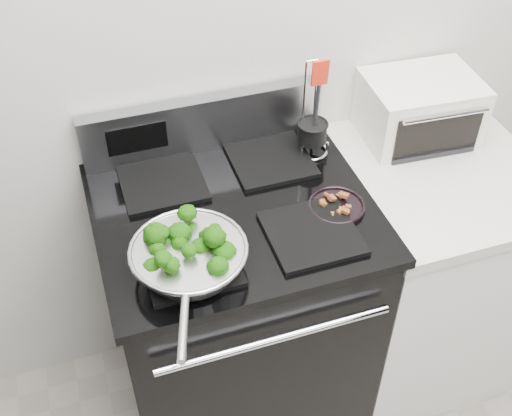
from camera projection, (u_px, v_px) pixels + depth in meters
name	position (u px, v px, depth m)	size (l,w,h in m)	color
back_wall	(295.00, 10.00, 1.86)	(4.00, 0.02, 2.70)	silver
gas_range	(237.00, 310.00, 2.14)	(0.79, 0.69, 1.13)	black
counter	(418.00, 268.00, 2.31)	(0.62, 0.68, 0.92)	white
skillet	(189.00, 257.00, 1.62)	(0.30, 0.47, 0.07)	silver
broccoli_pile	(189.00, 251.00, 1.61)	(0.24, 0.24, 0.08)	black
bacon_plate	(337.00, 203.00, 1.81)	(0.16, 0.16, 0.04)	black
utensil_holder	(312.00, 136.00, 1.98)	(0.11, 0.11, 0.33)	silver
toaster_oven	(419.00, 108.00, 2.07)	(0.37, 0.29, 0.20)	silver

